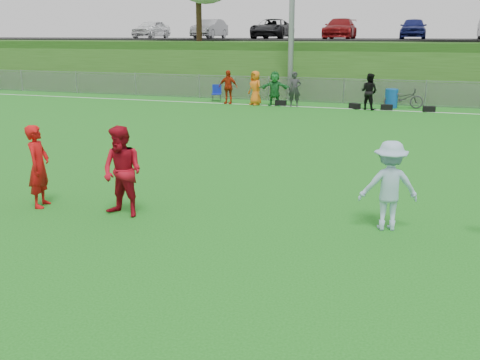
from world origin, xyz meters
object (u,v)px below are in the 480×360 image
at_px(recycling_bin, 391,98).
at_px(player_red_left, 39,166).
at_px(bicycle, 404,98).
at_px(player_red_center, 122,172).
at_px(player_blue, 389,186).

bearing_deg(recycling_bin, player_red_left, -108.71).
xyz_separation_m(player_red_left, bicycle, (6.70, 18.11, -0.37)).
relative_size(player_red_center, recycling_bin, 1.97).
relative_size(player_red_left, bicycle, 0.93).
height_order(player_red_left, player_blue, player_red_left).
distance_m(player_red_center, bicycle, 18.72).
distance_m(player_red_center, recycling_bin, 18.58).
height_order(recycling_bin, bicycle, bicycle).
bearing_deg(player_red_center, recycling_bin, 86.19).
bearing_deg(player_red_center, player_blue, 18.89).
xyz_separation_m(recycling_bin, bicycle, (0.57, 0.00, 0.03)).
height_order(player_red_left, recycling_bin, player_red_left).
bearing_deg(player_red_center, bicycle, 84.49).
relative_size(player_blue, bicycle, 0.90).
distance_m(player_red_left, player_blue, 6.97).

